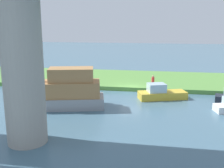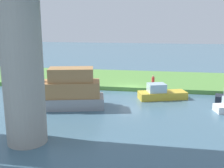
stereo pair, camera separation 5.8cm
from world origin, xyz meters
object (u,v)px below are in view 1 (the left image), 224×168
(bridge_pylon, at_px, (23,66))
(mooring_post, at_px, (86,81))
(pontoon_yellow, at_px, (63,92))
(houseboat_blue, at_px, (161,93))
(person_on_bank, at_px, (153,81))

(bridge_pylon, height_order, mooring_post, bridge_pylon)
(pontoon_yellow, xyz_separation_m, houseboat_blue, (-9.41, -4.73, -0.98))
(mooring_post, xyz_separation_m, pontoon_yellow, (0.19, 7.81, 0.55))
(mooring_post, bearing_deg, person_on_bank, -175.79)
(person_on_bank, distance_m, houseboat_blue, 3.86)
(mooring_post, relative_size, houseboat_blue, 0.20)
(mooring_post, bearing_deg, houseboat_blue, 161.52)
(bridge_pylon, xyz_separation_m, person_on_bank, (-8.23, -16.38, -4.17))
(mooring_post, xyz_separation_m, houseboat_blue, (-9.22, 3.08, -0.43))
(bridge_pylon, height_order, pontoon_yellow, bridge_pylon)
(mooring_post, distance_m, houseboat_blue, 9.73)
(mooring_post, relative_size, pontoon_yellow, 0.12)
(person_on_bank, xyz_separation_m, houseboat_blue, (-0.97, 3.69, -0.59))
(bridge_pylon, distance_m, person_on_bank, 18.80)
(person_on_bank, relative_size, houseboat_blue, 0.25)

